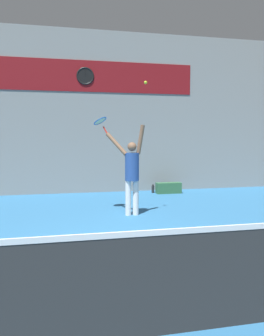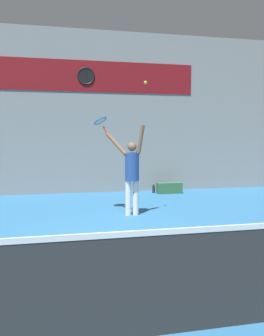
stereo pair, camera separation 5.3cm
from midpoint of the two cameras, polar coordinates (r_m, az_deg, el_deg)
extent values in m
plane|color=teal|center=(4.65, -2.41, -16.57)|extent=(18.00, 18.00, 0.00)
cube|color=gray|center=(10.37, -8.17, 9.53)|extent=(18.00, 0.10, 5.00)
cube|color=maroon|center=(10.45, -8.23, 15.56)|extent=(6.76, 0.02, 0.94)
cylinder|color=black|center=(10.43, -8.29, 15.58)|extent=(0.49, 0.02, 0.49)
torus|color=black|center=(10.43, -8.29, 15.58)|extent=(0.53, 0.05, 0.53)
cube|color=black|center=(10.43, -8.30, 16.05)|extent=(0.02, 0.01, 0.19)
cube|color=#2D2D2D|center=(3.00, 3.12, -19.91)|extent=(6.44, 0.01, 0.91)
cube|color=white|center=(2.83, 3.17, -11.19)|extent=(6.44, 0.02, 0.05)
cylinder|color=white|center=(7.32, -0.87, -5.23)|extent=(0.13, 0.13, 0.78)
cylinder|color=white|center=(7.35, 0.45, -5.18)|extent=(0.13, 0.13, 0.78)
cylinder|color=#26478C|center=(7.24, -0.21, 0.24)|extent=(0.31, 0.31, 0.61)
sphere|color=brown|center=(7.21, -0.21, 3.73)|extent=(0.20, 0.20, 0.20)
cylinder|color=brown|center=(7.21, 1.28, 4.97)|extent=(0.21, 0.20, 0.66)
cylinder|color=brown|center=(7.30, -2.93, 4.21)|extent=(0.47, 0.41, 0.51)
cylinder|color=red|center=(7.44, -4.87, 6.57)|extent=(0.12, 0.10, 0.18)
torus|color=#1E51A5|center=(7.51, -5.78, 8.16)|extent=(0.42, 0.43, 0.19)
cylinder|color=beige|center=(7.51, -5.78, 8.16)|extent=(0.35, 0.36, 0.15)
sphere|color=#CCDB2D|center=(7.24, 2.16, 14.66)|extent=(0.07, 0.07, 0.07)
cylinder|color=#262628|center=(10.30, 3.52, -3.73)|extent=(0.09, 0.09, 0.22)
cylinder|color=black|center=(10.28, 3.52, -3.00)|extent=(0.05, 0.05, 0.04)
cube|color=#33663F|center=(10.25, 6.24, -3.47)|extent=(0.78, 0.25, 0.33)
camera|label=1|loc=(0.03, -90.21, -0.02)|focal=35.00mm
camera|label=2|loc=(0.03, 89.79, 0.02)|focal=35.00mm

